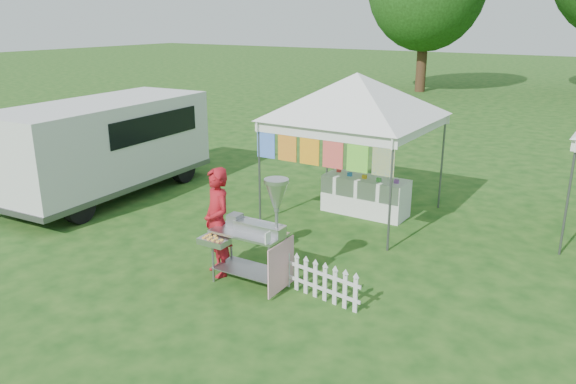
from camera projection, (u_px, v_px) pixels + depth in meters
The scene contains 7 objects.
ground at pixel (257, 274), 9.27m from camera, with size 120.00×120.00×0.00m, color #154212.
canopy_main at pixel (357, 73), 11.18m from camera, with size 4.24×4.24×3.45m.
donut_cart at pixel (258, 224), 8.53m from camera, with size 1.29×0.91×1.80m.
vendor at pixel (217, 222), 9.04m from camera, with size 0.66×0.43×1.80m, color maroon.
cargo_van at pixel (108, 144), 13.17m from camera, with size 2.52×5.47×2.21m.
picket_fence at pixel (320, 282), 8.38m from camera, with size 1.43×0.21×0.56m.
display_table at pixel (365, 196), 12.01m from camera, with size 1.80×0.70×0.80m, color white.
Camera 1 is at (4.99, -6.82, 4.08)m, focal length 35.00 mm.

